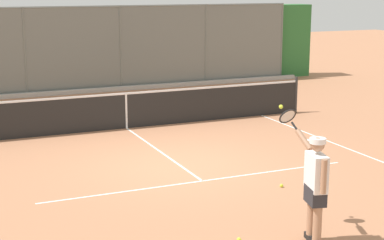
# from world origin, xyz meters

# --- Properties ---
(ground_plane) EXTENTS (60.00, 60.00, 0.00)m
(ground_plane) POSITION_xyz_m (0.00, 0.00, 0.00)
(ground_plane) COLOR #B27551
(court_line_markings) EXTENTS (8.26, 8.90, 0.01)m
(court_line_markings) POSITION_xyz_m (0.00, 1.46, 0.00)
(court_line_markings) COLOR white
(court_line_markings) RESTS_ON ground
(fence_backdrop) EXTENTS (19.71, 1.37, 3.01)m
(fence_backdrop) POSITION_xyz_m (0.00, -10.31, 1.45)
(fence_backdrop) COLOR slate
(fence_backdrop) RESTS_ON ground
(tennis_net) EXTENTS (10.61, 0.09, 1.07)m
(tennis_net) POSITION_xyz_m (0.00, -3.77, 0.49)
(tennis_net) COLOR #2D2D2D
(tennis_net) RESTS_ON ground
(tennis_player) EXTENTS (0.34, 1.38, 1.91)m
(tennis_player) POSITION_xyz_m (-0.29, 4.42, 0.94)
(tennis_player) COLOR black
(tennis_player) RESTS_ON ground
(tennis_ball_mid_court) EXTENTS (0.07, 0.07, 0.07)m
(tennis_ball_mid_court) POSITION_xyz_m (-1.22, 2.04, 0.03)
(tennis_ball_mid_court) COLOR #CCDB33
(tennis_ball_mid_court) RESTS_ON ground
(tennis_ball_near_baseline) EXTENTS (0.07, 0.07, 0.07)m
(tennis_ball_near_baseline) POSITION_xyz_m (0.69, 3.95, 0.03)
(tennis_ball_near_baseline) COLOR #CCDB33
(tennis_ball_near_baseline) RESTS_ON ground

